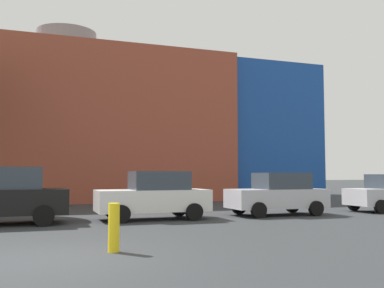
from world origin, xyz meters
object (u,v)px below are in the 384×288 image
object	(u,v)px
bollard_yellow_0	(114,228)
parked_car_2	(1,196)
parked_car_4	(278,194)
parked_car_3	(154,195)

from	to	relation	value
bollard_yellow_0	parked_car_2	bearing A→B (deg)	112.62
bollard_yellow_0	parked_car_4	bearing A→B (deg)	39.57
parked_car_2	parked_car_4	world-z (taller)	parked_car_2
parked_car_4	parked_car_2	bearing A→B (deg)	-0.00
parked_car_4	bollard_yellow_0	bearing A→B (deg)	39.57
parked_car_4	bollard_yellow_0	size ratio (longest dim) A/B	3.82
parked_car_2	parked_car_4	bearing A→B (deg)	180.00
parked_car_3	parked_car_4	size ratio (longest dim) A/B	1.03
parked_car_4	parked_car_3	bearing A→B (deg)	-0.00
parked_car_2	parked_car_3	world-z (taller)	parked_car_2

